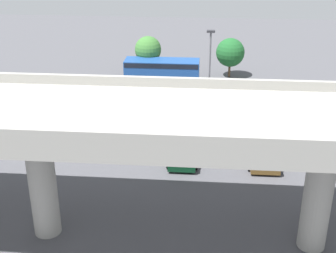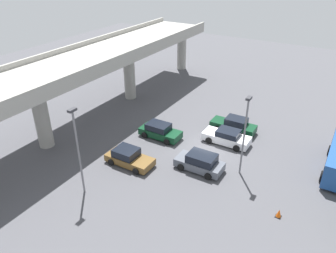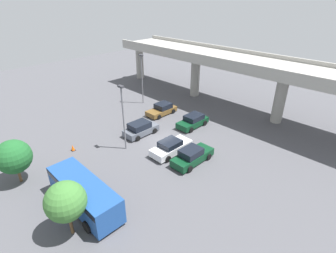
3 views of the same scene
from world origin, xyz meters
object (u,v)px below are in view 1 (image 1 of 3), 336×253
at_px(lamp_post_near_aisle, 210,65).
at_px(tree_front_centre, 148,49).
at_px(parked_car_2, 183,151).
at_px(tree_front_left, 230,53).
at_px(shuttle_bus, 162,69).
at_px(parked_car_0, 263,153).
at_px(parked_car_3, 158,115).
at_px(parked_car_4, 126,115).
at_px(traffic_cone, 247,92).
at_px(parked_car_1, 225,118).

xyz_separation_m(lamp_post_near_aisle, tree_front_centre, (6.65, -9.80, -1.36)).
bearing_deg(lamp_post_near_aisle, parked_car_2, 79.69).
distance_m(parked_car_2, tree_front_left, 20.44).
distance_m(parked_car_2, shuttle_bus, 17.59).
distance_m(parked_car_0, parked_car_3, 10.40).
bearing_deg(tree_front_left, parked_car_4, 55.87).
distance_m(parked_car_0, lamp_post_near_aisle, 10.85).
xyz_separation_m(parked_car_4, lamp_post_near_aisle, (-6.98, -3.23, 3.61)).
height_order(lamp_post_near_aisle, traffic_cone, lamp_post_near_aisle).
bearing_deg(parked_car_0, shuttle_bus, 27.39).
distance_m(parked_car_2, parked_car_3, 7.04).
height_order(shuttle_bus, tree_front_centre, tree_front_centre).
relative_size(parked_car_0, traffic_cone, 6.49).
xyz_separation_m(parked_car_2, tree_front_left, (-3.99, -19.95, 1.97)).
bearing_deg(parked_car_4, shuttle_bus, 169.39).
bearing_deg(parked_car_2, parked_car_3, 20.56).
bearing_deg(parked_car_4, traffic_cone, 125.30).
height_order(parked_car_3, tree_front_centre, tree_front_centre).
relative_size(parked_car_4, tree_front_left, 1.15).
xyz_separation_m(parked_car_1, parked_car_3, (5.59, -0.34, -0.06)).
relative_size(lamp_post_near_aisle, traffic_cone, 10.56).
bearing_deg(shuttle_bus, tree_front_left, 20.40).
distance_m(lamp_post_near_aisle, tree_front_left, 10.77).
relative_size(parked_car_0, shuttle_bus, 0.58).
bearing_deg(tree_front_left, lamp_post_near_aisle, 77.76).
relative_size(shuttle_bus, traffic_cone, 11.17).
xyz_separation_m(parked_car_1, tree_front_left, (-0.87, -13.70, 1.93)).
bearing_deg(parked_car_1, parked_car_2, -26.55).
height_order(parked_car_0, lamp_post_near_aisle, lamp_post_near_aisle).
relative_size(parked_car_3, traffic_cone, 6.91).
xyz_separation_m(parked_car_1, lamp_post_near_aisle, (1.38, -3.30, 3.59)).
height_order(lamp_post_near_aisle, tree_front_left, lamp_post_near_aisle).
distance_m(parked_car_3, tree_front_left, 14.98).
bearing_deg(parked_car_3, shuttle_bus, -176.15).
height_order(shuttle_bus, traffic_cone, shuttle_bus).
bearing_deg(lamp_post_near_aisle, parked_car_1, 112.73).
bearing_deg(parked_car_3, parked_car_4, -84.43).
height_order(parked_car_1, tree_front_left, tree_front_left).
relative_size(parked_car_3, tree_front_centre, 1.09).
xyz_separation_m(parked_car_2, shuttle_bus, (3.19, -17.28, 0.74)).
bearing_deg(tree_front_centre, parked_car_4, 88.53).
height_order(shuttle_bus, lamp_post_near_aisle, lamp_post_near_aisle).
distance_m(parked_car_1, parked_car_4, 8.37).
bearing_deg(shuttle_bus, traffic_cone, -20.69).
relative_size(parked_car_1, tree_front_centre, 0.98).
distance_m(tree_front_left, traffic_cone, 6.63).
bearing_deg(parked_car_4, parked_car_0, 60.51).
xyz_separation_m(lamp_post_near_aisle, traffic_cone, (-3.83, -4.42, -4.04)).
height_order(parked_car_4, tree_front_centre, tree_front_centre).
distance_m(parked_car_0, tree_front_centre, 22.06).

